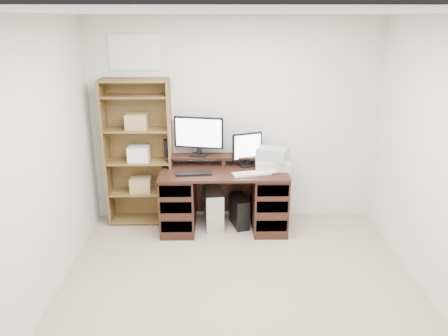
{
  "coord_description": "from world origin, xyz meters",
  "views": [
    {
      "loc": [
        -0.22,
        -3.24,
        2.47
      ],
      "look_at": [
        -0.14,
        1.43,
        0.85
      ],
      "focal_mm": 35.0,
      "sensor_mm": 36.0,
      "label": 1
    }
  ],
  "objects_px": {
    "desk": "(224,198)",
    "tower_silver": "(213,208)",
    "bookshelf": "(139,152)",
    "monitor_small": "(247,148)",
    "printer": "(273,164)",
    "monitor_wide": "(199,134)",
    "tower_black": "(239,211)"
  },
  "relations": [
    {
      "from": "monitor_wide",
      "to": "desk",
      "type": "bearing_deg",
      "value": -24.88
    },
    {
      "from": "monitor_small",
      "to": "printer",
      "type": "height_order",
      "value": "monitor_small"
    },
    {
      "from": "monitor_wide",
      "to": "tower_silver",
      "type": "xyz_separation_m",
      "value": [
        0.17,
        -0.16,
        -0.9
      ]
    },
    {
      "from": "bookshelf",
      "to": "tower_black",
      "type": "bearing_deg",
      "value": -7.57
    },
    {
      "from": "desk",
      "to": "tower_silver",
      "type": "bearing_deg",
      "value": 157.68
    },
    {
      "from": "monitor_small",
      "to": "tower_black",
      "type": "relative_size",
      "value": 1.03
    },
    {
      "from": "printer",
      "to": "bookshelf",
      "type": "xyz_separation_m",
      "value": [
        -1.61,
        0.15,
        0.12
      ]
    },
    {
      "from": "tower_silver",
      "to": "monitor_wide",
      "type": "bearing_deg",
      "value": 129.12
    },
    {
      "from": "tower_silver",
      "to": "tower_black",
      "type": "xyz_separation_m",
      "value": [
        0.32,
        -0.0,
        -0.05
      ]
    },
    {
      "from": "monitor_small",
      "to": "tower_silver",
      "type": "height_order",
      "value": "monitor_small"
    },
    {
      "from": "monitor_small",
      "to": "printer",
      "type": "distance_m",
      "value": 0.36
    },
    {
      "from": "monitor_wide",
      "to": "bookshelf",
      "type": "height_order",
      "value": "bookshelf"
    },
    {
      "from": "tower_black",
      "to": "bookshelf",
      "type": "xyz_separation_m",
      "value": [
        -1.22,
        0.16,
        0.73
      ]
    },
    {
      "from": "desk",
      "to": "printer",
      "type": "bearing_deg",
      "value": 5.67
    },
    {
      "from": "printer",
      "to": "tower_black",
      "type": "bearing_deg",
      "value": -175.75
    },
    {
      "from": "monitor_small",
      "to": "tower_black",
      "type": "distance_m",
      "value": 0.8
    },
    {
      "from": "tower_silver",
      "to": "printer",
      "type": "bearing_deg",
      "value": -6.09
    },
    {
      "from": "printer",
      "to": "tower_silver",
      "type": "height_order",
      "value": "printer"
    },
    {
      "from": "monitor_small",
      "to": "printer",
      "type": "relative_size",
      "value": 1.01
    },
    {
      "from": "desk",
      "to": "tower_silver",
      "type": "relative_size",
      "value": 3.18
    },
    {
      "from": "desk",
      "to": "bookshelf",
      "type": "distance_m",
      "value": 1.18
    },
    {
      "from": "bookshelf",
      "to": "monitor_wide",
      "type": "bearing_deg",
      "value": 0.3
    },
    {
      "from": "desk",
      "to": "bookshelf",
      "type": "bearing_deg",
      "value": 168.3
    },
    {
      "from": "monitor_small",
      "to": "printer",
      "type": "xyz_separation_m",
      "value": [
        0.3,
        -0.1,
        -0.17
      ]
    },
    {
      "from": "monitor_small",
      "to": "bookshelf",
      "type": "height_order",
      "value": "bookshelf"
    },
    {
      "from": "tower_black",
      "to": "bookshelf",
      "type": "height_order",
      "value": "bookshelf"
    },
    {
      "from": "monitor_small",
      "to": "monitor_wide",
      "type": "bearing_deg",
      "value": 153.28
    },
    {
      "from": "desk",
      "to": "monitor_wide",
      "type": "relative_size",
      "value": 2.53
    },
    {
      "from": "desk",
      "to": "monitor_wide",
      "type": "distance_m",
      "value": 0.83
    },
    {
      "from": "bookshelf",
      "to": "tower_silver",
      "type": "bearing_deg",
      "value": -10.1
    },
    {
      "from": "tower_silver",
      "to": "tower_black",
      "type": "distance_m",
      "value": 0.33
    },
    {
      "from": "bookshelf",
      "to": "monitor_small",
      "type": "bearing_deg",
      "value": -2.45
    }
  ]
}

